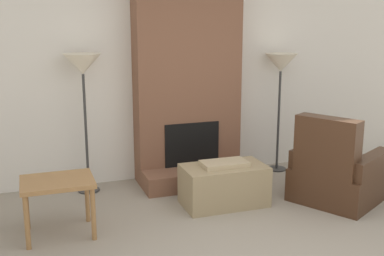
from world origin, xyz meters
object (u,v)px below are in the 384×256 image
(side_table, at_px, (58,188))
(floor_lamp_right, at_px, (281,67))
(ottoman, at_px, (224,185))
(armchair, at_px, (337,176))
(floor_lamp_left, at_px, (83,70))

(side_table, height_order, floor_lamp_right, floor_lamp_right)
(ottoman, relative_size, floor_lamp_right, 0.58)
(ottoman, distance_m, floor_lamp_right, 1.83)
(ottoman, relative_size, armchair, 0.73)
(ottoman, relative_size, side_table, 1.37)
(floor_lamp_left, bearing_deg, floor_lamp_right, 0.00)
(ottoman, height_order, floor_lamp_right, floor_lamp_right)
(armchair, distance_m, floor_lamp_right, 1.60)
(ottoman, xyz_separation_m, floor_lamp_left, (-1.32, 0.89, 1.18))
(ottoman, height_order, armchair, armchair)
(armchair, xyz_separation_m, floor_lamp_left, (-2.52, 1.19, 1.13))
(side_table, xyz_separation_m, floor_lamp_left, (0.40, 1.07, 0.95))
(ottoman, distance_m, side_table, 1.74)
(floor_lamp_right, bearing_deg, side_table, -159.43)
(floor_lamp_left, distance_m, floor_lamp_right, 2.45)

